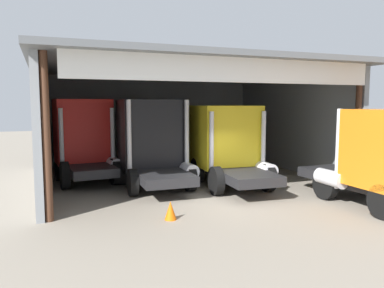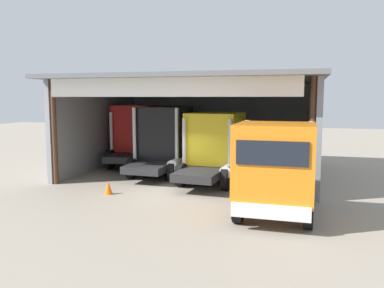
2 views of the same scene
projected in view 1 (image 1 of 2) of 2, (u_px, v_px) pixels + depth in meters
The scene contains 8 objects.
ground_plane at pixel (229, 203), 13.11m from camera, with size 80.00×80.00×0.00m, color gray.
workshop_shed at pixel (175, 101), 17.97m from camera, with size 12.74×11.04×5.14m.
truck_red_center_bay at pixel (84, 139), 16.67m from camera, with size 2.70×4.23×3.64m.
truck_black_right_bay at pixel (153, 141), 15.72m from camera, with size 2.77×4.59×3.61m.
truck_yellow_center_left_bay at pixel (228, 143), 15.92m from camera, with size 2.74×5.10×3.36m.
oil_drum at pixel (231, 154), 22.58m from camera, with size 0.58×0.58×0.89m, color #B21E19.
tool_cart at pixel (221, 154), 22.03m from camera, with size 0.90×0.60×1.00m, color red.
traffic_cone at pixel (171, 210), 11.24m from camera, with size 0.36×0.36×0.56m, color orange.
Camera 1 is at (-5.87, -11.46, 3.46)m, focal length 35.33 mm.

